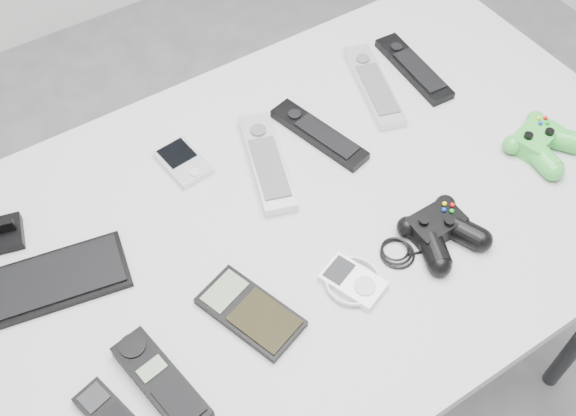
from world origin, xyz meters
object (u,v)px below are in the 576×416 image
pda (183,162)px  calculator (250,312)px  remote_silver_b (374,85)px  mp3_player (353,281)px  pda_keyboard (46,282)px  remote_silver_a (267,161)px  controller_black (441,229)px  desk (320,225)px  remote_black_a (319,134)px  cordless_handset (161,382)px  remote_black_b (414,68)px  controller_green (542,141)px  mobile_phone (108,413)px

pda → calculator: 0.32m
remote_silver_b → mp3_player: bearing=-113.4°
pda_keyboard → pda: (0.29, 0.10, 0.00)m
pda_keyboard → remote_silver_a: size_ratio=1.11×
pda → remote_silver_a: size_ratio=0.45×
controller_black → calculator: bearing=172.0°
desk → controller_black: bearing=-54.1°
remote_black_a → cordless_handset: 0.52m
pda → mp3_player: 0.37m
remote_black_b → cordless_handset: size_ratio=1.19×
desk → controller_green: (0.39, -0.11, 0.09)m
desk → mobile_phone: size_ratio=12.05×
remote_black_a → controller_green: size_ratio=1.54×
mp3_player → desk: bearing=52.2°
mp3_player → controller_green: size_ratio=0.72×
remote_black_a → remote_silver_a: bearing=169.1°
remote_silver_b → calculator: remote_silver_b is taller
remote_black_a → mobile_phone: (-0.52, -0.26, -0.00)m
remote_black_b → cordless_handset: bearing=-151.9°
desk → controller_green: size_ratio=9.21×
cordless_handset → calculator: bearing=0.8°
remote_black_a → pda: bearing=148.3°
controller_green → calculator: bearing=165.7°
remote_silver_a → remote_black_a: (0.11, 0.01, -0.00)m
desk → remote_black_b: size_ratio=5.94×
desk → pda: size_ratio=12.10×
pda_keyboard → remote_black_b: remote_black_b is taller
remote_black_b → calculator: bearing=-148.2°
pda → mp3_player: (0.10, -0.35, 0.00)m
remote_black_a → calculator: remote_black_a is taller
pda_keyboard → cordless_handset: bearing=-61.3°
cordless_handset → controller_green: size_ratio=1.30×
mp3_player → calculator: bearing=145.6°
remote_silver_a → mobile_phone: 0.49m
pda_keyboard → remote_silver_b: remote_silver_b is taller
mobile_phone → mp3_player: size_ratio=1.06×
remote_silver_a → calculator: size_ratio=1.42×
mobile_phone → cordless_handset: (0.08, -0.00, 0.00)m
remote_silver_b → calculator: size_ratio=1.42×
pda → remote_silver_b: size_ratio=0.45×
remote_black_a → calculator: size_ratio=1.28×
remote_silver_b → controller_green: 0.32m
cordless_handset → calculator: size_ratio=1.08×
mp3_player → controller_green: bearing=-14.5°
cordless_handset → controller_black: bearing=-11.3°
pda_keyboard → mp3_player: (0.39, -0.25, 0.00)m
remote_black_a → cordless_handset: cordless_handset is taller
pda → controller_black: 0.45m
pda_keyboard → cordless_handset: (0.07, -0.24, 0.01)m
remote_black_b → controller_black: size_ratio=0.97×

